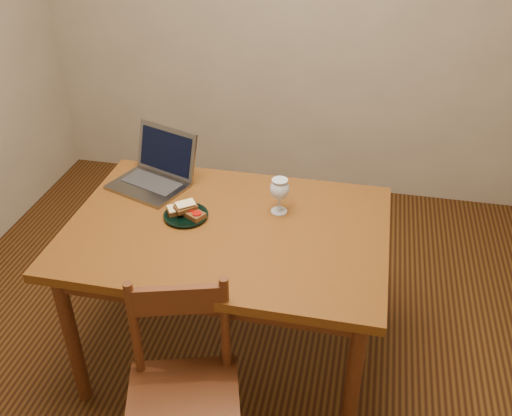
% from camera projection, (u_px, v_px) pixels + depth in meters
% --- Properties ---
extents(floor, '(3.20, 3.20, 0.02)m').
position_uv_depth(floor, '(230.00, 346.00, 2.78)').
color(floor, black).
rests_on(floor, ground).
extents(table, '(1.30, 0.90, 0.74)m').
position_uv_depth(table, '(227.00, 243.00, 2.37)').
color(table, '#4C210C').
rests_on(table, floor).
extents(chair, '(0.48, 0.47, 0.42)m').
position_uv_depth(chair, '(182.00, 387.00, 1.99)').
color(chair, '#41200D').
rests_on(chair, floor).
extents(plate, '(0.19, 0.19, 0.02)m').
position_uv_depth(plate, '(186.00, 216.00, 2.37)').
color(plate, black).
rests_on(plate, table).
extents(sandwich_cheese, '(0.11, 0.10, 0.03)m').
position_uv_depth(sandwich_cheese, '(179.00, 209.00, 2.37)').
color(sandwich_cheese, '#381E0C').
rests_on(sandwich_cheese, plate).
extents(sandwich_tomato, '(0.11, 0.10, 0.03)m').
position_uv_depth(sandwich_tomato, '(193.00, 213.00, 2.35)').
color(sandwich_tomato, '#381E0C').
rests_on(sandwich_tomato, plate).
extents(sandwich_top, '(0.10, 0.10, 0.03)m').
position_uv_depth(sandwich_top, '(186.00, 206.00, 2.35)').
color(sandwich_top, '#381E0C').
rests_on(sandwich_top, plate).
extents(milk_glass, '(0.08, 0.08, 0.16)m').
position_uv_depth(milk_glass, '(279.00, 196.00, 2.37)').
color(milk_glass, white).
rests_on(milk_glass, table).
extents(laptop, '(0.41, 0.39, 0.23)m').
position_uv_depth(laptop, '(157.00, 170.00, 2.59)').
color(laptop, slate).
rests_on(laptop, table).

